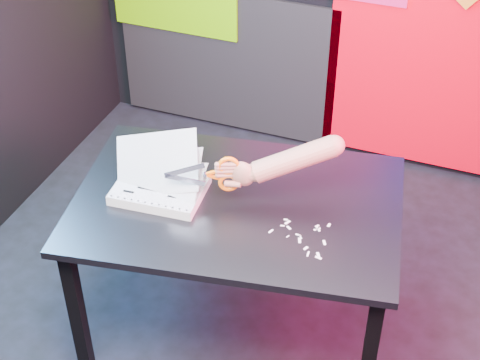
% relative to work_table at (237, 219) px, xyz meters
% --- Properties ---
extents(room, '(3.01, 3.01, 2.71)m').
position_rel_work_table_xyz_m(room, '(0.11, 0.03, 0.69)').
color(room, black).
rests_on(room, ground).
extents(backdrop, '(2.88, 0.05, 2.08)m').
position_rel_work_table_xyz_m(backdrop, '(0.17, 1.49, 0.29)').
color(backdrop, '#F40016').
rests_on(backdrop, ground).
extents(work_table, '(1.34, 1.00, 0.75)m').
position_rel_work_table_xyz_m(work_table, '(0.00, 0.00, 0.00)').
color(work_table, black).
rests_on(work_table, ground).
extents(printout_stack, '(0.38, 0.27, 0.26)m').
position_rel_work_table_xyz_m(printout_stack, '(-0.29, -0.06, 0.11)').
color(printout_stack, silver).
rests_on(printout_stack, work_table).
extents(scissors, '(0.25, 0.12, 0.15)m').
position_rel_work_table_xyz_m(scissors, '(-0.04, -0.03, 0.23)').
color(scissors, silver).
rests_on(scissors, printout_stack).
extents(hand_forearm, '(0.42, 0.21, 0.21)m').
position_rel_work_table_xyz_m(hand_forearm, '(0.17, 0.06, 0.28)').
color(hand_forearm, '#AA6050').
rests_on(hand_forearm, work_table).
extents(paper_clippings, '(0.22, 0.19, 0.00)m').
position_rel_work_table_xyz_m(paper_clippings, '(0.30, -0.10, 0.09)').
color(paper_clippings, white).
rests_on(paper_clippings, work_table).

